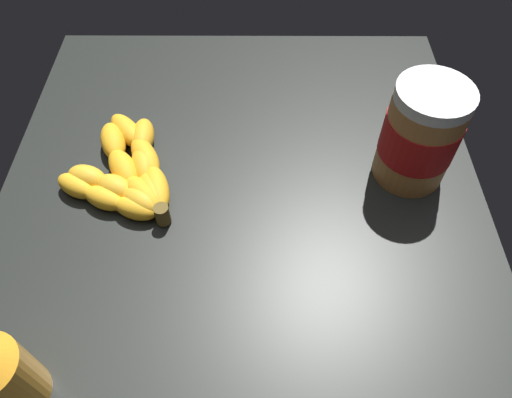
% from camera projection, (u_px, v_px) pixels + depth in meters
% --- Properties ---
extents(ground_plane, '(0.92, 0.68, 0.04)m').
position_uv_depth(ground_plane, '(240.00, 252.00, 0.64)').
color(ground_plane, black).
extents(banana_bunch, '(0.21, 0.17, 0.04)m').
position_uv_depth(banana_bunch, '(129.00, 173.00, 0.67)').
color(banana_bunch, gold).
rests_on(banana_bunch, ground_plane).
extents(peanut_butter_jar, '(0.10, 0.10, 0.15)m').
position_uv_depth(peanut_butter_jar, '(420.00, 135.00, 0.64)').
color(peanut_butter_jar, '#B27238').
rests_on(peanut_butter_jar, ground_plane).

